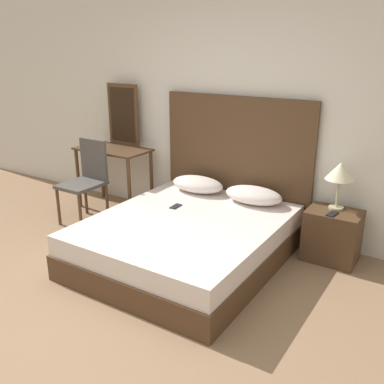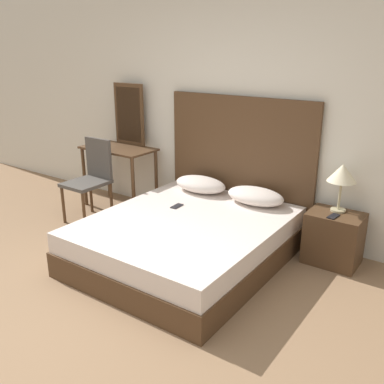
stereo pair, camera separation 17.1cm
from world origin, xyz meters
name	(u,v)px [view 1 (the left image)]	position (x,y,z in m)	size (l,w,h in m)	color
ground_plane	(71,329)	(0.00, 0.00, 0.00)	(16.00, 16.00, 0.00)	#8C6B4C
wall_back	(230,110)	(0.00, 2.48, 1.35)	(10.00, 0.06, 2.70)	silver
bed	(187,240)	(0.14, 1.39, 0.22)	(1.70, 1.99, 0.44)	#4C331E
headboard	(236,164)	(0.14, 2.41, 0.76)	(1.78, 0.05, 1.52)	#4C331E
pillow_left	(198,184)	(-0.21, 2.15, 0.53)	(0.63, 0.37, 0.17)	silver
pillow_right	(253,195)	(0.48, 2.15, 0.53)	(0.63, 0.37, 0.17)	silver
phone_on_bed	(176,206)	(-0.14, 1.61, 0.45)	(0.08, 0.15, 0.01)	#232328
nightstand	(332,236)	(1.33, 2.18, 0.26)	(0.51, 0.39, 0.51)	#4C331E
table_lamp	(340,172)	(1.32, 2.26, 0.88)	(0.27, 0.27, 0.47)	tan
phone_on_nightstand	(332,214)	(1.33, 2.08, 0.52)	(0.09, 0.16, 0.01)	black
vanity_desk	(113,159)	(-1.45, 2.11, 0.65)	(0.95, 0.51, 0.80)	#4C331E
vanity_mirror	(123,115)	(-1.45, 2.34, 1.19)	(0.47, 0.03, 0.78)	#4C331E
chair	(87,176)	(-1.45, 1.64, 0.55)	(0.42, 0.50, 0.98)	#4C4742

